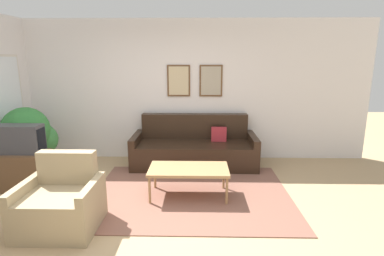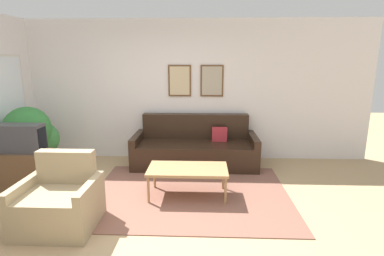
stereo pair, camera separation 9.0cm
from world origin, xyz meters
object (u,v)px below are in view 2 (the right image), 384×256
object	(u,v)px
potted_plant_tall	(28,131)
coffee_table	(188,170)
tv	(21,138)
armchair	(60,203)
couch	(195,149)

from	to	relation	value
potted_plant_tall	coffee_table	bearing A→B (deg)	-15.17
tv	potted_plant_tall	world-z (taller)	potted_plant_tall
coffee_table	armchair	world-z (taller)	armchair
tv	armchair	world-z (taller)	tv
coffee_table	tv	distance (m)	2.59
tv	armchair	size ratio (longest dim) A/B	0.78
couch	coffee_table	distance (m)	1.35
couch	potted_plant_tall	size ratio (longest dim) A/B	1.92
coffee_table	armchair	distance (m)	1.71
potted_plant_tall	armchair	bearing A→B (deg)	-51.66
couch	potted_plant_tall	bearing A→B (deg)	-167.81
couch	armchair	bearing A→B (deg)	-124.97
couch	tv	world-z (taller)	tv
tv	potted_plant_tall	bearing A→B (deg)	110.56
coffee_table	potted_plant_tall	xyz separation A→B (m)	(-2.74, 0.74, 0.37)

